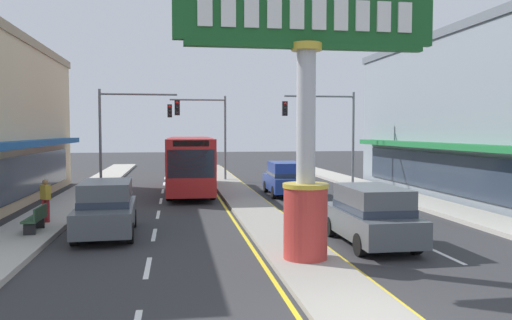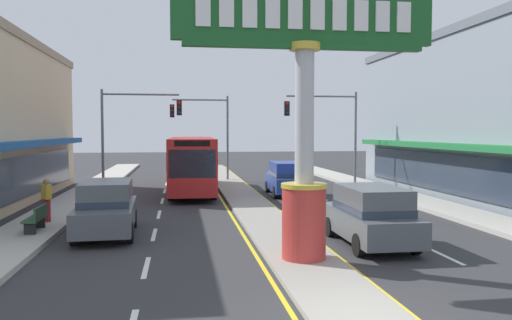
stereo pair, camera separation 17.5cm
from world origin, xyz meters
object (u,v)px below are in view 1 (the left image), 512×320
object	(u,v)px
traffic_light_right_side	(328,122)
suv_mid_left_lane	(285,178)
pedestrian_near_kerb	(46,198)
traffic_light_median_far	(204,124)
district_sign	(306,113)
suv_far_right_lane	(106,207)
bus_near_right_lane	(190,161)
suv_near_left_lane	(371,215)
street_bench	(36,218)
traffic_light_left_side	(130,121)

from	to	relation	value
traffic_light_right_side	suv_mid_left_lane	world-z (taller)	traffic_light_right_side
traffic_light_right_side	pedestrian_near_kerb	xyz separation A→B (m)	(-14.68, -11.58, -3.12)
traffic_light_median_far	district_sign	bearing A→B (deg)	-86.52
traffic_light_median_far	suv_far_right_lane	distance (m)	19.33
suv_far_right_lane	suv_mid_left_lane	world-z (taller)	same
traffic_light_median_far	bus_near_right_lane	xyz separation A→B (m)	(-1.23, -6.30, -2.33)
suv_far_right_lane	suv_near_left_lane	world-z (taller)	same
traffic_light_right_side	street_bench	distance (m)	20.11
traffic_light_left_side	suv_near_left_lane	bearing A→B (deg)	-61.61
traffic_light_right_side	traffic_light_left_side	bearing A→B (deg)	-179.90
suv_near_left_lane	district_sign	bearing A→B (deg)	-144.83
traffic_light_median_far	suv_mid_left_lane	distance (m)	10.02
traffic_light_left_side	traffic_light_median_far	size ratio (longest dim) A/B	1.00
street_bench	suv_mid_left_lane	bearing A→B (deg)	41.72
traffic_light_right_side	traffic_light_median_far	size ratio (longest dim) A/B	1.00
district_sign	bus_near_right_lane	distance (m)	17.38
street_bench	suv_near_left_lane	bearing A→B (deg)	-15.68
traffic_light_right_side	suv_far_right_lane	xyz separation A→B (m)	(-12.19, -13.53, -3.26)
suv_far_right_lane	pedestrian_near_kerb	world-z (taller)	suv_far_right_lane
district_sign	pedestrian_near_kerb	bearing A→B (deg)	141.31
suv_mid_left_lane	pedestrian_near_kerb	bearing A→B (deg)	-144.23
bus_near_right_lane	suv_mid_left_lane	size ratio (longest dim) A/B	2.42
traffic_light_right_side	bus_near_right_lane	distance (m)	9.30
bus_near_right_lane	pedestrian_near_kerb	distance (m)	11.80
district_sign	traffic_light_median_far	distance (m)	23.36
district_sign	traffic_light_left_side	xyz separation A→B (m)	(-6.24, 18.32, 0.10)
suv_near_left_lane	pedestrian_near_kerb	world-z (taller)	suv_near_left_lane
bus_near_right_lane	district_sign	bearing A→B (deg)	-81.14
traffic_light_median_far	bus_near_right_lane	size ratio (longest dim) A/B	0.55
traffic_light_right_side	bus_near_right_lane	bearing A→B (deg)	-171.58
bus_near_right_lane	suv_mid_left_lane	xyz separation A→B (m)	(5.30, -2.27, -0.88)
bus_near_right_lane	suv_near_left_lane	size ratio (longest dim) A/B	2.44
traffic_light_right_side	suv_mid_left_lane	distance (m)	6.03
suv_near_left_lane	suv_mid_left_lane	bearing A→B (deg)	90.01
suv_near_left_lane	street_bench	xyz separation A→B (m)	(-10.99, 3.09, -0.34)
traffic_light_right_side	suv_far_right_lane	bearing A→B (deg)	-132.02
suv_mid_left_lane	pedestrian_near_kerb	distance (m)	13.67
bus_near_right_lane	suv_near_left_lane	world-z (taller)	bus_near_right_lane
suv_far_right_lane	traffic_light_left_side	bearing A→B (deg)	91.20
street_bench	pedestrian_near_kerb	world-z (taller)	pedestrian_near_kerb
traffic_light_left_side	street_bench	xyz separation A→B (m)	(-2.10, -13.36, -3.60)
traffic_light_right_side	pedestrian_near_kerb	distance (m)	18.95
traffic_light_right_side	traffic_light_median_far	bearing A→B (deg)	146.94
traffic_light_left_side	bus_near_right_lane	world-z (taller)	traffic_light_left_side
district_sign	suv_near_left_lane	distance (m)	4.53
traffic_light_left_side	street_bench	size ratio (longest dim) A/B	3.87
traffic_light_median_far	street_bench	world-z (taller)	traffic_light_median_far
traffic_light_right_side	street_bench	bearing A→B (deg)	-137.44
bus_near_right_lane	suv_near_left_lane	bearing A→B (deg)	-70.70
traffic_light_left_side	street_bench	world-z (taller)	traffic_light_left_side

